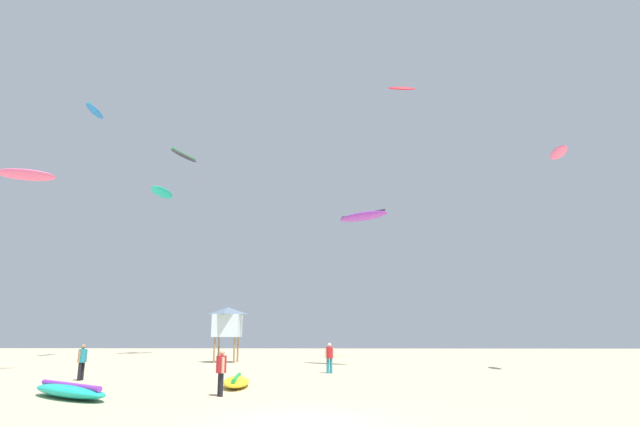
% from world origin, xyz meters
% --- Properties ---
extents(ground_plane, '(120.00, 120.00, 0.00)m').
position_xyz_m(ground_plane, '(0.00, 0.00, 0.00)').
color(ground_plane, '#C6B28C').
extents(person_foreground, '(0.37, 0.50, 1.65)m').
position_xyz_m(person_foreground, '(-3.25, 5.22, 0.96)').
color(person_foreground, black).
rests_on(person_foreground, ground).
extents(person_midground, '(0.54, 0.38, 1.66)m').
position_xyz_m(person_midground, '(0.65, 15.87, 0.97)').
color(person_midground, teal).
rests_on(person_midground, ground).
extents(person_left, '(0.38, 0.54, 1.69)m').
position_xyz_m(person_left, '(-11.29, 11.25, 0.99)').
color(person_left, black).
rests_on(person_left, ground).
extents(kite_grounded_near, '(1.48, 3.88, 0.47)m').
position_xyz_m(kite_grounded_near, '(-3.26, 8.47, 0.22)').
color(kite_grounded_near, yellow).
rests_on(kite_grounded_near, ground).
extents(kite_grounded_mid, '(4.26, 3.69, 0.57)m').
position_xyz_m(kite_grounded_mid, '(-8.42, 4.51, 0.25)').
color(kite_grounded_mid, '#19B29E').
rests_on(kite_grounded_mid, ground).
extents(lifeguard_tower, '(2.30, 2.30, 4.15)m').
position_xyz_m(lifeguard_tower, '(-7.29, 26.05, 3.05)').
color(lifeguard_tower, '#8C704C').
rests_on(lifeguard_tower, ground).
extents(kite_aloft_0, '(2.64, 0.95, 0.64)m').
position_xyz_m(kite_aloft_0, '(7.30, 28.92, 23.98)').
color(kite_aloft_0, red).
extents(kite_aloft_1, '(1.28, 3.56, 0.52)m').
position_xyz_m(kite_aloft_1, '(-21.81, 30.80, 22.88)').
color(kite_aloft_1, blue).
extents(kite_aloft_2, '(3.89, 3.50, 0.61)m').
position_xyz_m(kite_aloft_2, '(3.05, 21.53, 10.33)').
color(kite_aloft_2, purple).
extents(kite_aloft_3, '(3.40, 2.07, 0.75)m').
position_xyz_m(kite_aloft_3, '(-17.87, 15.34, 11.65)').
color(kite_aloft_3, '#E5598C').
extents(kite_aloft_4, '(1.91, 4.63, 0.92)m').
position_xyz_m(kite_aloft_4, '(-17.34, 38.29, 16.84)').
color(kite_aloft_4, '#19B29E').
extents(kite_aloft_5, '(2.67, 4.36, 0.94)m').
position_xyz_m(kite_aloft_5, '(-14.86, 37.04, 20.53)').
color(kite_aloft_5, '#2D2D33').
extents(kite_aloft_6, '(0.86, 2.46, 0.56)m').
position_xyz_m(kite_aloft_6, '(14.79, 15.92, 13.01)').
color(kite_aloft_6, '#E5598C').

